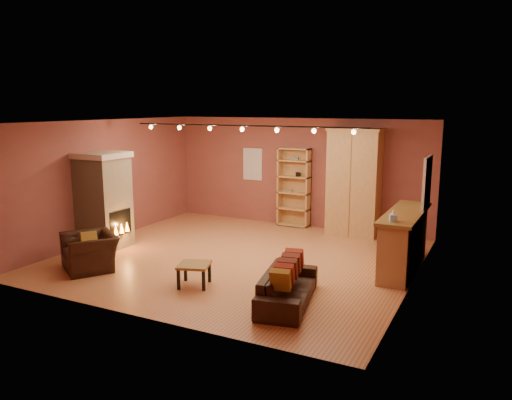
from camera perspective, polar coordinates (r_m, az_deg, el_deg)
The scene contains 16 objects.
floor at distance 10.46m, azimuth -2.04°, elevation -6.61°, with size 7.00×7.00×0.00m, color #A7643B.
ceiling at distance 9.98m, azimuth -2.14°, elevation 8.91°, with size 7.00×7.00×0.00m, color brown.
back_wall at distance 13.04m, azimuth 4.77°, elevation 3.16°, with size 7.00×0.02×2.80m, color brown.
left_wall at distance 12.18m, azimuth -16.71°, elevation 2.19°, with size 0.02×6.50×2.80m, color brown.
right_wall at distance 9.02m, azimuth 17.84°, elevation -0.77°, with size 0.02×6.50×2.80m, color brown.
fireplace at distance 11.49m, azimuth -16.99°, elevation -0.04°, with size 1.01×0.98×2.12m.
back_window at distance 13.54m, azimuth -0.37°, elevation 4.11°, with size 0.56×0.04×0.86m, color silver.
bookcase at distance 13.00m, azimuth 4.45°, elevation 1.55°, with size 0.84×0.33×2.05m.
armoire at distance 12.24m, azimuth 11.15°, elevation 2.01°, with size 1.27×0.72×2.59m.
bar_counter at distance 9.96m, azimuth 16.53°, elevation -4.47°, with size 0.64×2.39×1.14m.
tissue_box at distance 8.96m, azimuth 15.41°, elevation -1.80°, with size 0.16×0.16×0.23m.
right_window at distance 10.35m, azimuth 18.97°, elevation 2.00°, with size 0.05×0.90×1.00m, color silver.
loveseat at distance 8.07m, azimuth 3.65°, elevation -9.19°, with size 0.87×1.88×0.76m.
armchair at distance 10.15m, azimuth -18.48°, elevation -4.99°, with size 1.26×1.15×0.92m.
coffee_table at distance 8.86m, azimuth -7.09°, elevation -7.60°, with size 0.67×0.67×0.40m.
track_rail at distance 10.16m, azimuth -1.59°, elevation 8.29°, with size 5.20×0.09×0.13m.
Camera 1 is at (4.79, -8.76, 3.13)m, focal length 35.00 mm.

